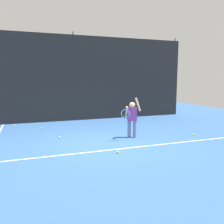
{
  "coord_description": "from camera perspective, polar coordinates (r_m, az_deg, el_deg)",
  "views": [
    {
      "loc": [
        -2.15,
        -6.71,
        1.98
      ],
      "look_at": [
        0.57,
        0.81,
        0.85
      ],
      "focal_mm": 38.08,
      "sensor_mm": 36.0,
      "label": 1
    }
  ],
  "objects": [
    {
      "name": "ground_plane",
      "position": [
        7.32,
        -2.07,
        -7.65
      ],
      "size": [
        20.0,
        20.0,
        0.0
      ],
      "primitive_type": "plane",
      "color": "#335B93"
    },
    {
      "name": "court_line_baseline",
      "position": [
        6.72,
        -0.33,
        -9.07
      ],
      "size": [
        9.0,
        0.05,
        0.0
      ],
      "primitive_type": "cube",
      "color": "white",
      "rests_on": "ground"
    },
    {
      "name": "back_fence_windscreen",
      "position": [
        11.36,
        -9.07,
        7.95
      ],
      "size": [
        11.34,
        0.08,
        3.97
      ],
      "primitive_type": "cube",
      "color": "black",
      "rests_on": "ground"
    },
    {
      "name": "fence_post_1",
      "position": [
        11.42,
        -9.14,
        8.33
      ],
      "size": [
        0.09,
        0.09,
        4.12
      ],
      "primitive_type": "cylinder",
      "color": "slate",
      "rests_on": "ground"
    },
    {
      "name": "fence_post_2",
      "position": [
        13.59,
        14.63,
        8.11
      ],
      "size": [
        0.09,
        0.09,
        4.12
      ],
      "primitive_type": "cylinder",
      "color": "slate",
      "rests_on": "ground"
    },
    {
      "name": "tennis_player",
      "position": [
        7.93,
        4.78,
        -1.08
      ],
      "size": [
        0.83,
        0.57,
        1.35
      ],
      "rotation": [
        0.0,
        0.0,
        -0.29
      ],
      "color": "slate",
      "rests_on": "ground"
    },
    {
      "name": "tennis_ball_0",
      "position": [
        6.41,
        1.41,
        -9.62
      ],
      "size": [
        0.07,
        0.07,
        0.07
      ],
      "primitive_type": "sphere",
      "color": "#CCE033",
      "rests_on": "ground"
    },
    {
      "name": "tennis_ball_2",
      "position": [
        9.84,
        -16.55,
        -3.7
      ],
      "size": [
        0.07,
        0.07,
        0.07
      ],
      "primitive_type": "sphere",
      "color": "#CCE033",
      "rests_on": "ground"
    },
    {
      "name": "tennis_ball_3",
      "position": [
        8.78,
        18.91,
        -5.21
      ],
      "size": [
        0.07,
        0.07,
        0.07
      ],
      "primitive_type": "sphere",
      "color": "#CCE033",
      "rests_on": "ground"
    },
    {
      "name": "tennis_ball_5",
      "position": [
        10.78,
        -22.4,
        -2.98
      ],
      "size": [
        0.07,
        0.07,
        0.07
      ],
      "primitive_type": "sphere",
      "color": "#CCE033",
      "rests_on": "ground"
    },
    {
      "name": "tennis_ball_6",
      "position": [
        8.14,
        -12.5,
        -5.99
      ],
      "size": [
        0.07,
        0.07,
        0.07
      ],
      "primitive_type": "sphere",
      "color": "#CCE033",
      "rests_on": "ground"
    },
    {
      "name": "tennis_ball_7",
      "position": [
        12.25,
        9.99,
        -1.23
      ],
      "size": [
        0.07,
        0.07,
        0.07
      ],
      "primitive_type": "sphere",
      "color": "#CCE033",
      "rests_on": "ground"
    }
  ]
}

